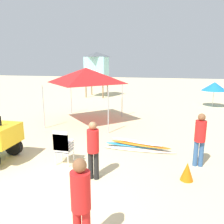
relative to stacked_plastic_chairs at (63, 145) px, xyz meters
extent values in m
plane|color=beige|center=(0.37, -1.39, -0.65)|extent=(80.00, 80.00, 0.00)
cube|color=gold|center=(-1.90, -0.27, 0.25)|extent=(0.83, 1.12, 0.60)
cylinder|color=black|center=(-1.90, -0.27, 0.70)|extent=(0.06, 0.06, 0.30)
cylinder|color=black|center=(-1.97, 0.28, -0.35)|extent=(0.60, 0.20, 0.60)
cube|color=white|center=(0.00, 0.10, -0.21)|extent=(0.48, 0.48, 0.04)
cube|color=white|center=(0.00, -0.12, -0.01)|extent=(0.48, 0.04, 0.40)
cube|color=white|center=(0.00, 0.10, -0.12)|extent=(0.48, 0.48, 0.04)
cube|color=white|center=(0.00, -0.12, 0.08)|extent=(0.48, 0.04, 0.40)
cube|color=white|center=(0.00, 0.10, -0.03)|extent=(0.48, 0.48, 0.04)
cube|color=white|center=(0.00, -0.12, 0.17)|extent=(0.48, 0.04, 0.40)
cube|color=white|center=(0.00, 0.10, 0.06)|extent=(0.48, 0.48, 0.04)
cube|color=white|center=(0.00, -0.12, 0.26)|extent=(0.48, 0.04, 0.40)
cylinder|color=white|center=(0.21, 0.31, -0.44)|extent=(0.04, 0.04, 0.42)
cylinder|color=white|center=(-0.21, 0.31, -0.44)|extent=(0.04, 0.04, 0.42)
cylinder|color=white|center=(0.21, -0.11, -0.44)|extent=(0.04, 0.04, 0.42)
cylinder|color=white|center=(-0.21, -0.11, -0.44)|extent=(0.04, 0.04, 0.42)
ellipsoid|color=white|center=(2.16, 1.63, -0.61)|extent=(2.58, 0.32, 0.08)
ellipsoid|color=#268CCC|center=(2.05, 1.79, -0.53)|extent=(2.38, 0.35, 0.08)
ellipsoid|color=orange|center=(2.17, 1.73, -0.45)|extent=(2.22, 0.59, 0.08)
ellipsoid|color=white|center=(2.02, 1.78, -0.37)|extent=(1.95, 0.72, 0.08)
cylinder|color=#33598C|center=(3.95, 0.88, -0.25)|extent=(0.14, 0.14, 0.80)
cylinder|color=#33598C|center=(4.11, 0.88, -0.25)|extent=(0.14, 0.14, 0.80)
cylinder|color=red|center=(4.03, 0.88, 0.46)|extent=(0.32, 0.32, 0.63)
sphere|color=brown|center=(4.03, 0.88, 0.89)|extent=(0.22, 0.22, 0.22)
cylinder|color=black|center=(1.10, -0.59, -0.26)|extent=(0.14, 0.14, 0.78)
cylinder|color=black|center=(1.26, -0.59, -0.26)|extent=(0.14, 0.14, 0.78)
cylinder|color=red|center=(1.18, -0.59, 0.44)|extent=(0.32, 0.32, 0.62)
sphere|color=#9E6B47|center=(1.18, -0.59, 0.85)|extent=(0.21, 0.21, 0.21)
cylinder|color=red|center=(1.74, -2.89, 0.48)|extent=(0.32, 0.32, 0.64)
sphere|color=brown|center=(1.74, -2.89, 0.91)|extent=(0.22, 0.22, 0.22)
cylinder|color=#B2B2B7|center=(-2.58, 3.32, 0.38)|extent=(0.05, 0.05, 2.05)
cylinder|color=#B2B2B7|center=(0.57, 3.32, 0.38)|extent=(0.05, 0.05, 2.05)
cylinder|color=#B2B2B7|center=(-2.58, 6.48, 0.38)|extent=(0.05, 0.05, 2.05)
cylinder|color=#B2B2B7|center=(0.57, 6.48, 0.38)|extent=(0.05, 0.05, 2.05)
pyramid|color=red|center=(-1.00, 4.90, 1.79)|extent=(3.15, 3.15, 0.77)
cylinder|color=olive|center=(-3.89, 12.64, 0.21)|extent=(0.12, 0.12, 1.72)
cylinder|color=olive|center=(-2.33, 12.64, 0.21)|extent=(0.12, 0.12, 1.72)
cylinder|color=olive|center=(-3.89, 14.20, 0.21)|extent=(0.12, 0.12, 1.72)
cylinder|color=olive|center=(-2.33, 14.20, 0.21)|extent=(0.12, 0.12, 1.72)
cube|color=#9FE4E6|center=(-3.11, 13.42, 1.97)|extent=(1.80, 1.80, 1.80)
pyramid|color=#4C5156|center=(-3.11, 13.42, 3.10)|extent=(1.98, 1.98, 0.45)
cylinder|color=beige|center=(6.27, 10.82, 0.22)|extent=(0.04, 0.04, 1.74)
cone|color=blue|center=(6.27, 10.82, 0.79)|extent=(1.72, 1.72, 0.60)
cone|color=orange|center=(3.63, -0.07, -0.40)|extent=(0.35, 0.35, 0.50)
cone|color=orange|center=(-0.71, 1.22, -0.35)|extent=(0.42, 0.42, 0.60)
camera|label=1|loc=(2.95, -5.79, 2.46)|focal=35.40mm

